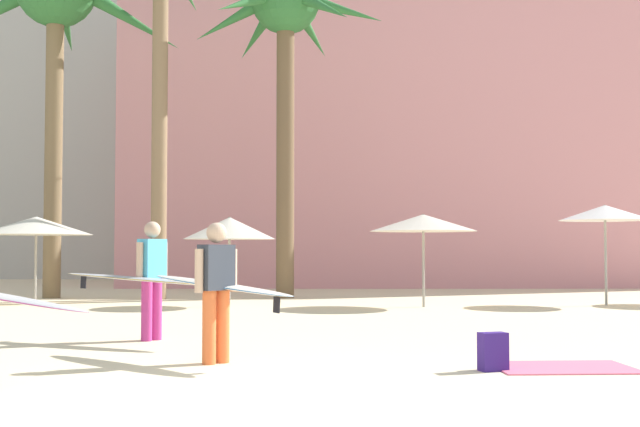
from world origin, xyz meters
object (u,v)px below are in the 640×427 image
(backpack, at_px, (493,352))
(person_mid_left, at_px, (218,286))
(cafe_umbrella_4, at_px, (36,226))
(palm_tree_far_left, at_px, (56,9))
(cafe_umbrella_1, at_px, (605,213))
(beach_towel, at_px, (563,367))
(cafe_umbrella_0, at_px, (230,228))
(palm_tree_left, at_px, (285,29))
(cafe_umbrella_2, at_px, (423,223))
(person_mid_right, at_px, (150,277))

(backpack, bearing_deg, person_mid_left, 60.57)
(cafe_umbrella_4, height_order, person_mid_left, cafe_umbrella_4)
(palm_tree_far_left, xyz_separation_m, cafe_umbrella_1, (14.31, -3.27, -5.89))
(cafe_umbrella_4, distance_m, person_mid_left, 11.82)
(palm_tree_far_left, relative_size, beach_towel, 6.46)
(cafe_umbrella_0, bearing_deg, palm_tree_left, 71.36)
(cafe_umbrella_4, bearing_deg, backpack, -51.85)
(palm_tree_far_left, distance_m, cafe_umbrella_1, 15.82)
(palm_tree_left, bearing_deg, palm_tree_far_left, 179.97)
(beach_towel, xyz_separation_m, person_mid_left, (-3.94, 0.53, 0.89))
(cafe_umbrella_0, relative_size, cafe_umbrella_1, 0.90)
(beach_towel, bearing_deg, cafe_umbrella_4, 131.26)
(palm_tree_left, relative_size, cafe_umbrella_4, 3.46)
(cafe_umbrella_1, relative_size, backpack, 5.75)
(cafe_umbrella_2, relative_size, person_mid_left, 1.15)
(palm_tree_left, bearing_deg, beach_towel, -75.44)
(palm_tree_far_left, distance_m, person_mid_left, 16.34)
(palm_tree_far_left, relative_size, palm_tree_left, 1.05)
(palm_tree_left, height_order, cafe_umbrella_2, palm_tree_left)
(cafe_umbrella_0, distance_m, beach_towel, 11.51)
(cafe_umbrella_1, xyz_separation_m, person_mid_right, (-9.41, -7.81, -1.29))
(backpack, xyz_separation_m, person_mid_left, (-3.11, 0.74, 0.70))
(cafe_umbrella_4, bearing_deg, cafe_umbrella_2, -5.09)
(beach_towel, relative_size, backpack, 3.65)
(cafe_umbrella_1, bearing_deg, cafe_umbrella_4, 178.75)
(cafe_umbrella_0, height_order, cafe_umbrella_1, cafe_umbrella_1)
(cafe_umbrella_2, bearing_deg, person_mid_right, -124.24)
(person_mid_right, bearing_deg, cafe_umbrella_2, 89.52)
(cafe_umbrella_1, height_order, person_mid_left, cafe_umbrella_1)
(cafe_umbrella_0, relative_size, cafe_umbrella_4, 0.80)
(cafe_umbrella_4, bearing_deg, cafe_umbrella_0, -6.93)
(cafe_umbrella_0, distance_m, cafe_umbrella_2, 4.57)
(palm_tree_far_left, height_order, cafe_umbrella_0, palm_tree_far_left)
(cafe_umbrella_0, relative_size, backpack, 5.18)
(palm_tree_left, bearing_deg, cafe_umbrella_0, -108.64)
(cafe_umbrella_1, distance_m, beach_towel, 11.61)
(palm_tree_far_left, bearing_deg, backpack, -56.67)
(palm_tree_far_left, relative_size, cafe_umbrella_1, 4.11)
(palm_tree_far_left, bearing_deg, cafe_umbrella_0, -33.81)
(palm_tree_far_left, height_order, person_mid_right, palm_tree_far_left)
(person_mid_left, bearing_deg, backpack, -147.92)
(cafe_umbrella_0, relative_size, person_mid_left, 0.99)
(cafe_umbrella_2, xyz_separation_m, person_mid_left, (-3.71, -9.52, -1.06))
(cafe_umbrella_4, height_order, backpack, cafe_umbrella_4)
(palm_tree_left, relative_size, cafe_umbrella_1, 3.89)
(backpack, bearing_deg, cafe_umbrella_0, 4.58)
(cafe_umbrella_4, bearing_deg, person_mid_left, -61.56)
(palm_tree_left, bearing_deg, backpack, -78.89)
(cafe_umbrella_2, xyz_separation_m, backpack, (-0.61, -10.26, -1.76))
(cafe_umbrella_1, bearing_deg, backpack, -115.15)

